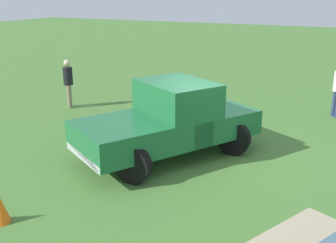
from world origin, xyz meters
name	(u,v)px	position (x,y,z in m)	size (l,w,h in m)	color
ground_plane	(209,156)	(0.00, 0.00, 0.00)	(80.00, 80.00, 0.00)	#477533
pickup_truck	(172,119)	(-0.83, -0.39, 0.96)	(3.82, 4.76, 1.84)	black
person_bystander	(68,81)	(-5.90, 1.98, 0.93)	(0.45, 0.45, 1.66)	#7A6B51
traffic_cone	(0,208)	(-2.19, -4.47, 0.28)	(0.32, 0.32, 0.55)	orange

